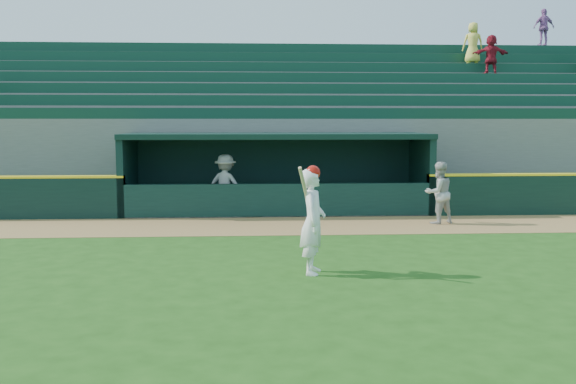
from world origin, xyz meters
name	(u,v)px	position (x,y,z in m)	size (l,w,h in m)	color
ground	(293,267)	(0.00, 0.00, 0.00)	(120.00, 120.00, 0.00)	#204B12
warning_track	(281,226)	(0.00, 4.90, 0.01)	(40.00, 3.00, 0.01)	olive
dugout_player_front	(439,193)	(4.38, 5.04, 0.86)	(0.84, 0.65, 1.73)	#ABABA5
dugout_player_inside	(226,185)	(-1.58, 7.11, 0.92)	(1.19, 0.68, 1.84)	#A6A6A1
dugout	(276,168)	(0.00, 8.00, 1.36)	(9.40, 2.80, 2.46)	slate
stands	(272,132)	(0.02, 12.57, 2.39)	(34.50, 6.25, 7.52)	slate
batter_at_plate	(313,220)	(0.34, -0.56, 1.01)	(0.61, 0.85, 2.05)	white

